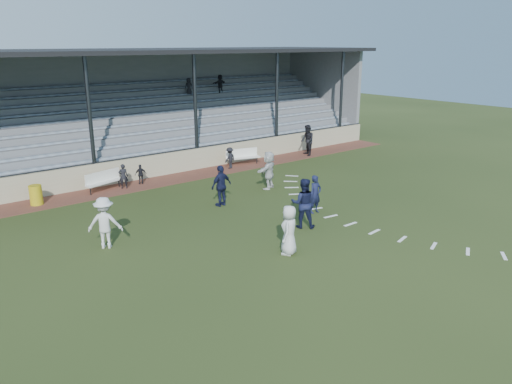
# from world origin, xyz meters

# --- Properties ---
(ground) EXTENTS (90.00, 90.00, 0.00)m
(ground) POSITION_xyz_m (0.00, 0.00, 0.00)
(ground) COLOR #2A3816
(ground) RESTS_ON ground
(cinder_track) EXTENTS (34.00, 2.00, 0.02)m
(cinder_track) POSITION_xyz_m (0.00, 10.50, 0.01)
(cinder_track) COLOR brown
(cinder_track) RESTS_ON ground
(retaining_wall) EXTENTS (34.00, 0.18, 1.20)m
(retaining_wall) POSITION_xyz_m (0.00, 11.55, 0.60)
(retaining_wall) COLOR #B7AE8D
(retaining_wall) RESTS_ON ground
(bench_left) EXTENTS (2.03, 0.98, 0.95)m
(bench_left) POSITION_xyz_m (-2.98, 10.71, 0.58)
(bench_left) COLOR white
(bench_left) RESTS_ON cinder_track
(bench_right) EXTENTS (2.04, 0.94, 0.95)m
(bench_right) POSITION_xyz_m (5.57, 10.74, 0.58)
(bench_right) COLOR white
(bench_right) RESTS_ON cinder_track
(trash_bin) EXTENTS (0.55, 0.55, 0.89)m
(trash_bin) POSITION_xyz_m (-6.22, 10.45, 0.46)
(trash_bin) COLOR gold
(trash_bin) RESTS_ON cinder_track
(football) EXTENTS (0.21, 0.21, 0.21)m
(football) POSITION_xyz_m (-0.80, -0.51, 0.10)
(football) COLOR #DE440D
(football) RESTS_ON ground
(player_white_lead) EXTENTS (1.01, 0.95, 1.74)m
(player_white_lead) POSITION_xyz_m (-1.03, -0.58, 0.87)
(player_white_lead) COLOR silver
(player_white_lead) RESTS_ON ground
(player_navy_lead) EXTENTS (0.60, 0.39, 1.64)m
(player_navy_lead) POSITION_xyz_m (2.76, 1.92, 0.82)
(player_navy_lead) COLOR #141938
(player_navy_lead) RESTS_ON ground
(player_navy_mid) EXTENTS (1.22, 1.21, 1.98)m
(player_navy_mid) POSITION_xyz_m (1.14, 0.97, 0.99)
(player_navy_mid) COLOR #141938
(player_navy_mid) RESTS_ON ground
(player_white_wing) EXTENTS (1.38, 1.24, 1.86)m
(player_white_wing) POSITION_xyz_m (-5.71, 3.85, 0.93)
(player_white_wing) COLOR silver
(player_white_wing) RESTS_ON ground
(player_navy_wing) EXTENTS (1.13, 0.57, 1.85)m
(player_navy_wing) POSITION_xyz_m (0.18, 5.18, 0.92)
(player_navy_wing) COLOR #141938
(player_navy_wing) RESTS_ON ground
(player_white_back) EXTENTS (1.80, 1.31, 1.88)m
(player_white_back) POSITION_xyz_m (3.59, 5.98, 0.94)
(player_white_back) COLOR silver
(player_white_back) RESTS_ON ground
(official) EXTENTS (1.04, 1.16, 1.96)m
(official) POSITION_xyz_m (10.32, 10.15, 1.00)
(official) COLOR black
(official) RESTS_ON cinder_track
(sub_left_near) EXTENTS (0.53, 0.46, 1.24)m
(sub_left_near) POSITION_xyz_m (-2.07, 10.42, 0.64)
(sub_left_near) COLOR black
(sub_left_near) RESTS_ON cinder_track
(sub_left_far) EXTENTS (0.63, 0.37, 1.01)m
(sub_left_far) POSITION_xyz_m (-1.04, 10.63, 0.53)
(sub_left_far) COLOR black
(sub_left_far) RESTS_ON cinder_track
(sub_right) EXTENTS (0.89, 0.67, 1.22)m
(sub_right) POSITION_xyz_m (4.44, 10.45, 0.63)
(sub_right) COLOR black
(sub_right) RESTS_ON cinder_track
(grandstand) EXTENTS (34.60, 9.00, 6.61)m
(grandstand) POSITION_xyz_m (0.01, 16.26, 2.20)
(grandstand) COLOR gray
(grandstand) RESTS_ON ground
(penalty_arc) EXTENTS (3.89, 14.63, 0.01)m
(penalty_arc) POSITION_xyz_m (4.12, 0.00, 0.01)
(penalty_arc) COLOR white
(penalty_arc) RESTS_ON ground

